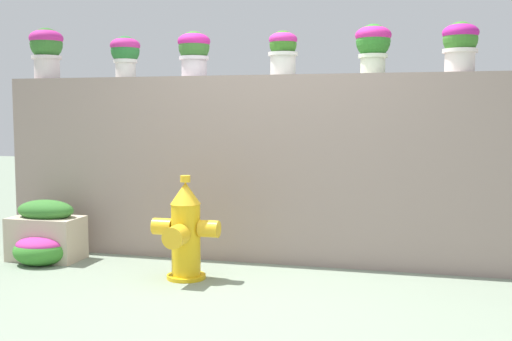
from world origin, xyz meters
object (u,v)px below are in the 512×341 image
at_px(potted_plant_2, 194,50).
at_px(flower_bush_left, 41,249).
at_px(potted_plant_5, 460,43).
at_px(potted_plant_3, 283,50).
at_px(potted_plant_1, 125,52).
at_px(potted_plant_0, 46,48).
at_px(fire_hydrant, 185,232).
at_px(planter_box, 46,231).
at_px(potted_plant_4, 373,44).

bearing_deg(potted_plant_2, flower_bush_left, -148.02).
bearing_deg(potted_plant_5, potted_plant_3, 178.47).
height_order(potted_plant_1, potted_plant_5, potted_plant_5).
height_order(potted_plant_0, fire_hydrant, potted_plant_0).
distance_m(fire_hydrant, planter_box, 1.42).
xyz_separation_m(potted_plant_1, potted_plant_2, (0.65, 0.02, 0.01)).
bearing_deg(potted_plant_0, potted_plant_2, 1.41).
bearing_deg(potted_plant_4, fire_hydrant, -147.17).
xyz_separation_m(potted_plant_1, potted_plant_3, (1.45, 0.02, -0.01)).
xyz_separation_m(potted_plant_2, potted_plant_3, (0.80, -0.00, -0.02)).
bearing_deg(flower_bush_left, potted_plant_2, 31.98).
bearing_deg(fire_hydrant, flower_bush_left, 174.03).
bearing_deg(potted_plant_3, planter_box, -164.25).
height_order(potted_plant_2, planter_box, potted_plant_2).
bearing_deg(potted_plant_0, fire_hydrant, -25.73).
bearing_deg(potted_plant_0, potted_plant_4, 0.88).
distance_m(potted_plant_1, planter_box, 1.73).
relative_size(fire_hydrant, flower_bush_left, 1.71).
bearing_deg(fire_hydrant, planter_box, 168.29).
height_order(potted_plant_1, potted_plant_4, potted_plant_4).
distance_m(potted_plant_3, flower_bush_left, 2.64).
bearing_deg(potted_plant_5, potted_plant_1, 179.69).
bearing_deg(potted_plant_0, potted_plant_5, -0.04).
relative_size(potted_plant_2, potted_plant_4, 0.98).
xyz_separation_m(potted_plant_2, potted_plant_4, (1.55, 0.01, 0.01)).
xyz_separation_m(flower_bush_left, planter_box, (-0.04, 0.15, 0.12)).
height_order(fire_hydrant, planter_box, fire_hydrant).
height_order(potted_plant_3, planter_box, potted_plant_3).
bearing_deg(potted_plant_3, potted_plant_5, -1.53).
distance_m(potted_plant_0, potted_plant_3, 2.25).
relative_size(potted_plant_4, planter_box, 0.67).
height_order(potted_plant_0, potted_plant_4, potted_plant_0).
distance_m(potted_plant_0, potted_plant_4, 2.99).
distance_m(potted_plant_1, potted_plant_2, 0.65).
relative_size(potted_plant_1, flower_bush_left, 0.81).
xyz_separation_m(potted_plant_2, flower_bush_left, (-1.12, -0.70, -1.69)).
relative_size(potted_plant_1, fire_hydrant, 0.47).
xyz_separation_m(potted_plant_4, fire_hydrant, (-1.32, -0.85, -1.47)).
xyz_separation_m(potted_plant_3, flower_bush_left, (-1.92, -0.70, -1.67)).
bearing_deg(potted_plant_5, planter_box, -171.35).
xyz_separation_m(potted_plant_0, potted_plant_4, (2.99, 0.05, -0.04)).
bearing_deg(potted_plant_4, potted_plant_1, -179.15).
distance_m(potted_plant_1, potted_plant_4, 2.20).
relative_size(potted_plant_0, planter_box, 0.78).
xyz_separation_m(potted_plant_4, planter_box, (-2.71, -0.56, -1.58)).
height_order(potted_plant_2, fire_hydrant, potted_plant_2).
xyz_separation_m(potted_plant_0, planter_box, (0.28, -0.52, -1.62)).
bearing_deg(potted_plant_2, fire_hydrant, -74.85).
relative_size(potted_plant_0, potted_plant_5, 1.20).
relative_size(potted_plant_1, potted_plant_4, 0.92).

